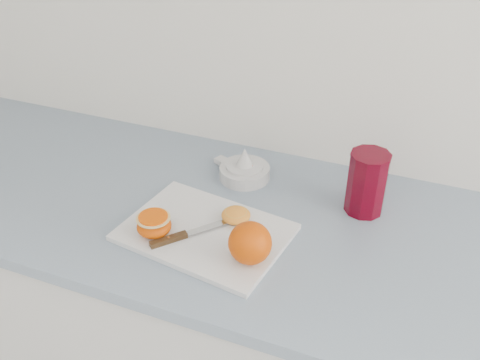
# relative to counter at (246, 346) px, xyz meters

# --- Properties ---
(counter) EXTENTS (2.50, 0.64, 0.89)m
(counter) POSITION_rel_counter_xyz_m (0.00, 0.00, 0.00)
(counter) COLOR silver
(counter) RESTS_ON ground
(cutting_board) EXTENTS (0.37, 0.29, 0.01)m
(cutting_board) POSITION_rel_counter_xyz_m (-0.06, -0.10, 0.45)
(cutting_board) COLOR silver
(cutting_board) RESTS_ON counter
(whole_orange) EXTENTS (0.09, 0.09, 0.09)m
(whole_orange) POSITION_rel_counter_xyz_m (0.06, -0.15, 0.50)
(whole_orange) COLOR #ED4F00
(whole_orange) RESTS_ON cutting_board
(half_orange) EXTENTS (0.07, 0.07, 0.05)m
(half_orange) POSITION_rel_counter_xyz_m (-0.15, -0.14, 0.48)
(half_orange) COLOR #ED4F00
(half_orange) RESTS_ON cutting_board
(squeezed_shell) EXTENTS (0.06, 0.06, 0.03)m
(squeezed_shell) POSITION_rel_counter_xyz_m (-0.01, -0.04, 0.47)
(squeezed_shell) COLOR orange
(squeezed_shell) RESTS_ON cutting_board
(paring_knife) EXTENTS (0.13, 0.15, 0.01)m
(paring_knife) POSITION_rel_counter_xyz_m (-0.10, -0.15, 0.46)
(paring_knife) COLOR #402A15
(paring_knife) RESTS_ON cutting_board
(citrus_juicer) EXTENTS (0.16, 0.13, 0.08)m
(citrus_juicer) POSITION_rel_counter_xyz_m (-0.06, 0.15, 0.47)
(citrus_juicer) COLOR white
(citrus_juicer) RESTS_ON counter
(red_tumbler) EXTENTS (0.09, 0.09, 0.15)m
(red_tumbler) POSITION_rel_counter_xyz_m (0.24, 0.12, 0.51)
(red_tumbler) COLOR #5A0212
(red_tumbler) RESTS_ON counter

